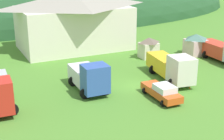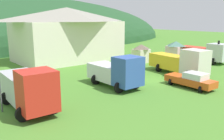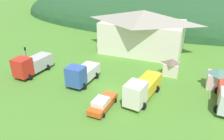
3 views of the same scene
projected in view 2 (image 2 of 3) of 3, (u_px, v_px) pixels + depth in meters
The scene contains 13 objects.
ground_plane at pixel (154, 81), 28.14m from camera, with size 200.00×200.00×0.00m, color #4C842D.
forested_hill_backdrop at pixel (2, 42), 71.31m from camera, with size 120.29×60.00×27.66m, color #234C28.
depot_building at pixel (68, 33), 41.01m from camera, with size 17.86×11.48×8.86m.
play_shed_cream at pixel (141, 53), 39.15m from camera, with size 2.65×2.20×2.98m.
play_shed_pink at pixel (176, 50), 42.25m from camera, with size 2.94×2.80×3.16m.
crane_truck_red at pixel (28, 88), 18.87m from camera, with size 3.56×7.28×3.54m.
box_truck_blue at pixel (117, 72), 25.12m from camera, with size 3.48×6.64×3.45m.
heavy_rig_striped at pixel (181, 62), 30.59m from camera, with size 3.83×8.62×3.48m.
tow_truck_silver at pixel (205, 52), 39.52m from camera, with size 3.54×8.30×3.20m.
service_pickup_orange at pixel (191, 80), 25.19m from camera, with size 2.41×5.35×1.66m.
traffic_light_east at pixel (218, 50), 37.20m from camera, with size 0.20×0.32×3.74m.
traffic_cone_near_pickup at pixel (203, 79), 28.92m from camera, with size 0.36×0.36×0.62m, color orange.
traffic_cone_mid_row at pixel (122, 76), 30.47m from camera, with size 0.36×0.36×0.58m, color orange.
Camera 2 is at (-21.33, -17.64, 7.18)m, focal length 38.72 mm.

